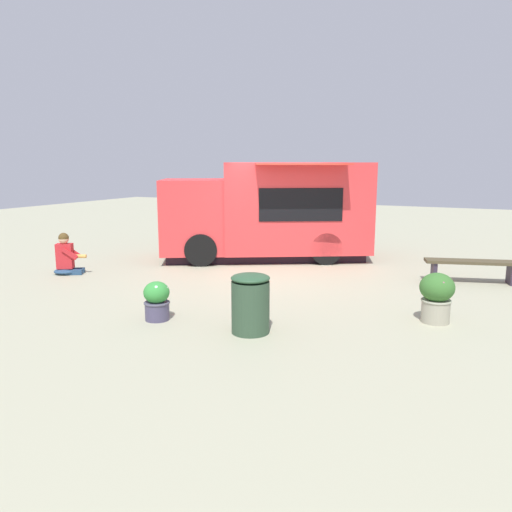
{
  "coord_description": "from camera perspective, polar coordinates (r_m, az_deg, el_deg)",
  "views": [
    {
      "loc": [
        -4.26,
        10.11,
        2.43
      ],
      "look_at": [
        -0.36,
        1.88,
        0.74
      ],
      "focal_mm": 34.83,
      "sensor_mm": 36.0,
      "label": 1
    }
  ],
  "objects": [
    {
      "name": "trash_bin",
      "position": [
        7.23,
        -0.64,
        -5.41
      ],
      "size": [
        0.57,
        0.57,
        0.88
      ],
      "color": "#2F4832",
      "rests_on": "ground_plane"
    },
    {
      "name": "food_truck",
      "position": [
        12.9,
        1.49,
        4.99
      ],
      "size": [
        5.57,
        4.34,
        2.47
      ],
      "color": "#E1383A",
      "rests_on": "ground_plane"
    },
    {
      "name": "person_customer",
      "position": [
        11.86,
        -20.95,
        -0.18
      ],
      "size": [
        0.77,
        0.64,
        0.93
      ],
      "color": "navy",
      "rests_on": "ground_plane"
    },
    {
      "name": "plaza_bench",
      "position": [
        11.18,
        23.59,
        -1.01
      ],
      "size": [
        1.92,
        0.89,
        0.47
      ],
      "color": "#493F2A",
      "rests_on": "ground_plane"
    },
    {
      "name": "planter_flowering_near",
      "position": [
        7.99,
        -11.32,
        -5.01
      ],
      "size": [
        0.41,
        0.41,
        0.62
      ],
      "color": "#46415E",
      "rests_on": "ground_plane"
    },
    {
      "name": "planter_flowering_far",
      "position": [
        8.19,
        20.03,
        -4.3
      ],
      "size": [
        0.53,
        0.53,
        0.78
      ],
      "color": "#9F9A85",
      "rests_on": "ground_plane"
    },
    {
      "name": "ground_plane",
      "position": [
        11.24,
        2.47,
        -1.98
      ],
      "size": [
        40.0,
        40.0,
        0.0
      ],
      "primitive_type": "plane",
      "color": "#A2A285"
    }
  ]
}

